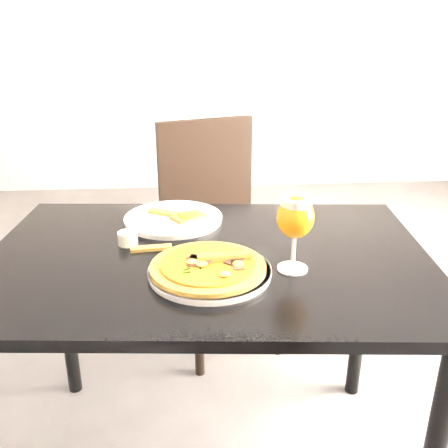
{
  "coord_description": "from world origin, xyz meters",
  "views": [
    {
      "loc": [
        -0.34,
        -1.16,
        1.34
      ],
      "look_at": [
        -0.25,
        0.08,
        0.83
      ],
      "focal_mm": 40.0,
      "sensor_mm": 36.0,
      "label": 1
    }
  ],
  "objects": [
    {
      "name": "chair_far",
      "position": [
        -0.23,
        0.8,
        0.53
      ],
      "size": [
        0.56,
        0.56,
        0.96
      ],
      "rotation": [
        0.0,
        0.0,
        0.32
      ],
      "color": "black",
      "rests_on": "ground"
    },
    {
      "name": "plate_main",
      "position": [
        -0.3,
        -0.06,
        0.76
      ],
      "size": [
        0.37,
        0.37,
        0.02
      ],
      "primitive_type": "cylinder",
      "rotation": [
        0.0,
        0.0,
        -0.25
      ],
      "color": "silver",
      "rests_on": "dining_table"
    },
    {
      "name": "sauce_cup",
      "position": [
        -0.52,
        0.14,
        0.77
      ],
      "size": [
        0.06,
        0.06,
        0.04
      ],
      "color": "silver",
      "rests_on": "dining_table"
    },
    {
      "name": "loose_crust",
      "position": [
        -0.45,
        0.1,
        0.75
      ],
      "size": [
        0.12,
        0.04,
        0.01
      ],
      "primitive_type": "cube",
      "rotation": [
        0.0,
        0.0,
        0.13
      ],
      "color": "brown",
      "rests_on": "dining_table"
    },
    {
      "name": "dining_table",
      "position": [
        -0.3,
        0.06,
        0.66
      ],
      "size": [
        1.26,
        0.9,
        0.75
      ],
      "rotation": [
        0.0,
        0.0,
        -0.08
      ],
      "color": "black",
      "rests_on": "ground"
    },
    {
      "name": "plate_second",
      "position": [
        -0.39,
        0.31,
        0.76
      ],
      "size": [
        0.36,
        0.36,
        0.02
      ],
      "primitive_type": "cylinder",
      "rotation": [
        0.0,
        0.0,
        -0.19
      ],
      "color": "silver",
      "rests_on": "dining_table"
    },
    {
      "name": "crust_scraps",
      "position": [
        -0.37,
        0.3,
        0.77
      ],
      "size": [
        0.19,
        0.14,
        0.01
      ],
      "rotation": [
        0.0,
        0.0,
        -0.08
      ],
      "color": "brown",
      "rests_on": "plate_second"
    },
    {
      "name": "pizza",
      "position": [
        -0.3,
        -0.06,
        0.78
      ],
      "size": [
        0.29,
        0.29,
        0.03
      ],
      "rotation": [
        0.0,
        0.0,
        -0.25
      ],
      "color": "brown",
      "rests_on": "plate_main"
    },
    {
      "name": "beer_glass",
      "position": [
        -0.08,
        -0.05,
        0.89
      ],
      "size": [
        0.09,
        0.09,
        0.2
      ],
      "color": "silver",
      "rests_on": "dining_table"
    }
  ]
}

